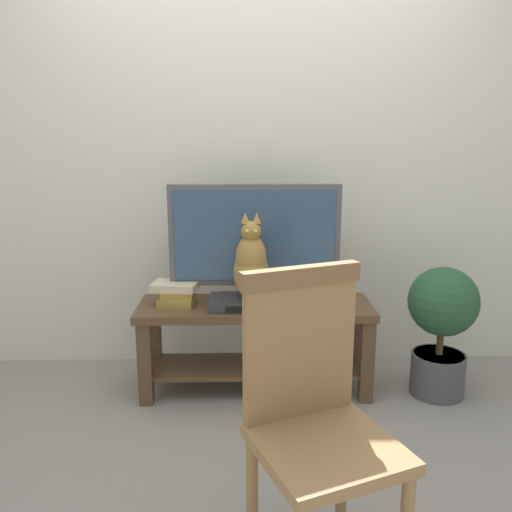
{
  "coord_description": "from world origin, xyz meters",
  "views": [
    {
      "loc": [
        -0.06,
        -2.25,
        1.38
      ],
      "look_at": [
        0.0,
        0.4,
        0.78
      ],
      "focal_mm": 36.8,
      "sensor_mm": 36.0,
      "label": 1
    }
  ],
  "objects_px": {
    "tv_stand": "(256,331)",
    "cat": "(251,266)",
    "tv": "(256,241)",
    "media_box": "(251,302)",
    "book_stack": "(176,293)",
    "potted_plant": "(442,323)",
    "wooden_chair": "(314,405)"
  },
  "relations": [
    {
      "from": "tv",
      "to": "media_box",
      "type": "xyz_separation_m",
      "value": [
        -0.03,
        -0.1,
        -0.31
      ]
    },
    {
      "from": "tv",
      "to": "media_box",
      "type": "height_order",
      "value": "tv"
    },
    {
      "from": "tv",
      "to": "cat",
      "type": "bearing_deg",
      "value": -102.37
    },
    {
      "from": "potted_plant",
      "to": "cat",
      "type": "bearing_deg",
      "value": 179.11
    },
    {
      "from": "potted_plant",
      "to": "wooden_chair",
      "type": "bearing_deg",
      "value": -126.43
    },
    {
      "from": "tv",
      "to": "book_stack",
      "type": "bearing_deg",
      "value": -173.0
    },
    {
      "from": "tv",
      "to": "media_box",
      "type": "bearing_deg",
      "value": -104.65
    },
    {
      "from": "tv_stand",
      "to": "media_box",
      "type": "bearing_deg",
      "value": -119.9
    },
    {
      "from": "cat",
      "to": "book_stack",
      "type": "xyz_separation_m",
      "value": [
        -0.4,
        0.06,
        -0.16
      ]
    },
    {
      "from": "book_stack",
      "to": "media_box",
      "type": "bearing_deg",
      "value": -6.87
    },
    {
      "from": "wooden_chair",
      "to": "potted_plant",
      "type": "distance_m",
      "value": 1.42
    },
    {
      "from": "media_box",
      "to": "wooden_chair",
      "type": "distance_m",
      "value": 1.18
    },
    {
      "from": "cat",
      "to": "wooden_chair",
      "type": "relative_size",
      "value": 0.47
    },
    {
      "from": "wooden_chair",
      "to": "book_stack",
      "type": "bearing_deg",
      "value": 115.52
    },
    {
      "from": "tv",
      "to": "wooden_chair",
      "type": "xyz_separation_m",
      "value": [
        0.15,
        -1.27,
        -0.28
      ]
    },
    {
      "from": "book_stack",
      "to": "wooden_chair",
      "type": "bearing_deg",
      "value": -64.48
    },
    {
      "from": "book_stack",
      "to": "potted_plant",
      "type": "relative_size",
      "value": 0.36
    },
    {
      "from": "tv_stand",
      "to": "cat",
      "type": "bearing_deg",
      "value": -112.72
    },
    {
      "from": "wooden_chair",
      "to": "potted_plant",
      "type": "height_order",
      "value": "wooden_chair"
    },
    {
      "from": "tv_stand",
      "to": "potted_plant",
      "type": "xyz_separation_m",
      "value": [
        0.99,
        -0.08,
        0.07
      ]
    },
    {
      "from": "tv",
      "to": "cat",
      "type": "relative_size",
      "value": 1.98
    },
    {
      "from": "tv",
      "to": "cat",
      "type": "height_order",
      "value": "tv"
    },
    {
      "from": "tv_stand",
      "to": "cat",
      "type": "distance_m",
      "value": 0.39
    },
    {
      "from": "tv_stand",
      "to": "cat",
      "type": "xyz_separation_m",
      "value": [
        -0.03,
        -0.06,
        0.38
      ]
    },
    {
      "from": "tv_stand",
      "to": "book_stack",
      "type": "distance_m",
      "value": 0.48
    },
    {
      "from": "media_box",
      "to": "potted_plant",
      "type": "distance_m",
      "value": 1.02
    },
    {
      "from": "media_box",
      "to": "potted_plant",
      "type": "relative_size",
      "value": 0.61
    },
    {
      "from": "tv_stand",
      "to": "tv",
      "type": "bearing_deg",
      "value": 89.97
    },
    {
      "from": "wooden_chair",
      "to": "book_stack",
      "type": "height_order",
      "value": "wooden_chair"
    },
    {
      "from": "tv",
      "to": "wooden_chair",
      "type": "height_order",
      "value": "tv"
    },
    {
      "from": "cat",
      "to": "wooden_chair",
      "type": "xyz_separation_m",
      "value": [
        0.18,
        -1.15,
        -0.16
      ]
    },
    {
      "from": "cat",
      "to": "tv_stand",
      "type": "bearing_deg",
      "value": 67.28
    }
  ]
}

